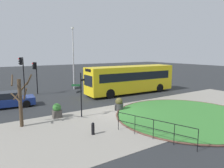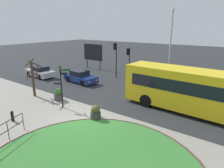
# 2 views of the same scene
# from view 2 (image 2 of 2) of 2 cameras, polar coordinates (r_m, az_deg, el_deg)

# --- Properties ---
(ground) EXTENTS (120.00, 120.00, 0.00)m
(ground) POSITION_cam_2_polar(r_m,az_deg,el_deg) (13.59, -8.16, -10.25)
(ground) COLOR #282B2D
(sidewalk_paving) EXTENTS (32.00, 8.09, 0.02)m
(sidewalk_paving) POSITION_cam_2_polar(r_m,az_deg,el_deg) (12.44, -14.60, -13.26)
(sidewalk_paving) COLOR gray
(sidewalk_paving) RESTS_ON ground
(signpost_directional) EXTENTS (1.06, 0.96, 3.29)m
(signpost_directional) POSITION_cam_2_polar(r_m,az_deg,el_deg) (15.18, -14.52, 0.20)
(signpost_directional) COLOR black
(signpost_directional) RESTS_ON ground
(bollard_foreground) EXTENTS (0.19, 0.19, 0.74)m
(bollard_foreground) POSITION_cam_2_polar(r_m,az_deg,el_deg) (14.66, -26.94, -8.27)
(bollard_foreground) COLOR black
(bollard_foreground) RESTS_ON ground
(bus_yellow) EXTENTS (10.70, 2.86, 3.13)m
(bus_yellow) POSITION_cam_2_polar(r_m,az_deg,el_deg) (15.01, 23.53, -1.94)
(bus_yellow) COLOR yellow
(bus_yellow) RESTS_ON ground
(car_near_lane) EXTENTS (4.23, 1.97, 1.34)m
(car_near_lane) POSITION_cam_2_polar(r_m,az_deg,el_deg) (25.96, -20.17, 3.31)
(car_near_lane) COLOR #B7B7BC
(car_near_lane) RESTS_ON ground
(car_far_lane) EXTENTS (4.15, 2.07, 1.35)m
(car_far_lane) POSITION_cam_2_polar(r_m,az_deg,el_deg) (22.20, -9.18, 2.02)
(car_far_lane) COLOR navy
(car_far_lane) RESTS_ON ground
(traffic_light_near) EXTENTS (0.49, 0.27, 3.60)m
(traffic_light_near) POSITION_cam_2_polar(r_m,az_deg,el_deg) (23.31, 4.79, 7.94)
(traffic_light_near) COLOR black
(traffic_light_near) RESTS_ON ground
(traffic_light_far) EXTENTS (0.49, 0.29, 4.16)m
(traffic_light_far) POSITION_cam_2_polar(r_m,az_deg,el_deg) (23.57, 1.00, 9.05)
(traffic_light_far) COLOR black
(traffic_light_far) RESTS_ON ground
(lamppost_tall) EXTENTS (0.32, 0.32, 7.71)m
(lamppost_tall) POSITION_cam_2_polar(r_m,az_deg,el_deg) (21.41, 16.55, 10.63)
(lamppost_tall) COLOR #B7B7BC
(lamppost_tall) RESTS_ON ground
(billboard_left) EXTENTS (3.40, 0.17, 3.59)m
(billboard_left) POSITION_cam_2_polar(r_m,az_deg,el_deg) (29.08, -5.49, 9.02)
(billboard_left) COLOR black
(billboard_left) RESTS_ON ground
(planter_near_signpost) EXTENTS (0.71, 0.71, 1.04)m
(planter_near_signpost) POSITION_cam_2_polar(r_m,az_deg,el_deg) (13.33, -4.79, -8.39)
(planter_near_signpost) COLOR #383838
(planter_near_signpost) RESTS_ON ground
(planter_kerbside) EXTENTS (0.72, 0.72, 1.05)m
(planter_kerbside) POSITION_cam_2_polar(r_m,az_deg,el_deg) (17.25, -15.28, -3.04)
(planter_kerbside) COLOR #47423D
(planter_kerbside) RESTS_ON ground
(street_tree_bare) EXTENTS (1.21, 1.27, 3.41)m
(street_tree_bare) POSITION_cam_2_polar(r_m,az_deg,el_deg) (18.55, -21.89, 1.94)
(street_tree_bare) COLOR #423323
(street_tree_bare) RESTS_ON ground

